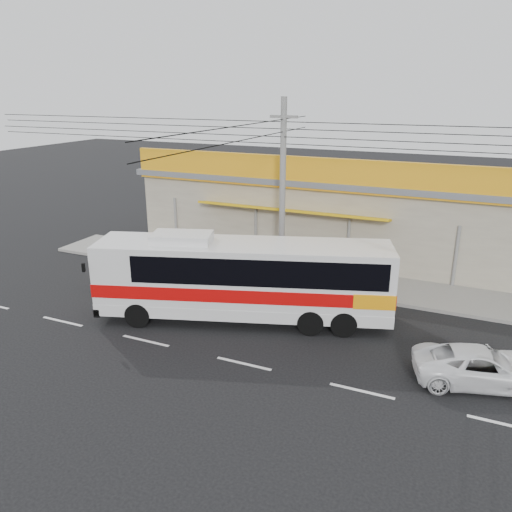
{
  "coord_description": "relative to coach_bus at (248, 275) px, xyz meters",
  "views": [
    {
      "loc": [
        6.35,
        -15.88,
        8.8
      ],
      "look_at": [
        -1.54,
        2.0,
        2.26
      ],
      "focal_mm": 35.0,
      "sensor_mm": 36.0,
      "label": 1
    }
  ],
  "objects": [
    {
      "name": "motorbike_red",
      "position": [
        -6.86,
        4.7,
        -1.3
      ],
      "size": [
        1.69,
        0.6,
        0.89
      ],
      "primitive_type": "imported",
      "rotation": [
        0.0,
        0.0,
        1.58
      ],
      "color": "maroon",
      "rests_on": "sidewalk"
    },
    {
      "name": "utility_pole",
      "position": [
        -0.35,
        4.62,
        5.13
      ],
      "size": [
        34.0,
        14.0,
        8.52
      ],
      "color": "slate",
      "rests_on": "ground"
    },
    {
      "name": "white_car",
      "position": [
        8.61,
        -1.21,
        -1.31
      ],
      "size": [
        4.51,
        2.96,
        1.15
      ],
      "primitive_type": "imported",
      "rotation": [
        0.0,
        0.0,
        1.84
      ],
      "color": "white",
      "rests_on": "ground"
    },
    {
      "name": "coach_bus",
      "position": [
        0.0,
        0.0,
        0.0
      ],
      "size": [
        11.64,
        5.84,
        3.53
      ],
      "rotation": [
        0.0,
        0.0,
        0.31
      ],
      "color": "silver",
      "rests_on": "ground"
    },
    {
      "name": "storefront_building",
      "position": [
        1.31,
        10.86,
        0.41
      ],
      "size": [
        22.6,
        9.2,
        5.7
      ],
      "color": "gray",
      "rests_on": "ground"
    },
    {
      "name": "lane_markings",
      "position": [
        1.31,
        -3.18,
        -1.89
      ],
      "size": [
        50.0,
        0.12,
        0.01
      ],
      "primitive_type": null,
      "color": "silver",
      "rests_on": "ground"
    },
    {
      "name": "ground",
      "position": [
        1.31,
        -0.68,
        -1.89
      ],
      "size": [
        120.0,
        120.0,
        0.0
      ],
      "primitive_type": "plane",
      "color": "black",
      "rests_on": "ground"
    },
    {
      "name": "sidewalk",
      "position": [
        1.31,
        5.32,
        -1.81
      ],
      "size": [
        30.0,
        3.2,
        0.15
      ],
      "primitive_type": "cube",
      "color": "gray",
      "rests_on": "ground"
    },
    {
      "name": "motorbike_dark",
      "position": [
        -4.36,
        5.55,
        -1.22
      ],
      "size": [
        1.74,
        0.57,
        1.03
      ],
      "primitive_type": "imported",
      "rotation": [
        0.0,
        0.0,
        1.52
      ],
      "color": "black",
      "rests_on": "sidewalk"
    }
  ]
}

